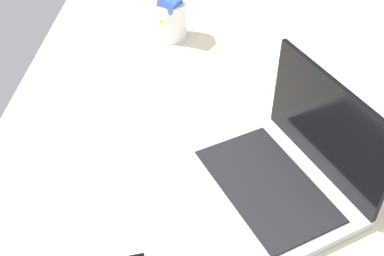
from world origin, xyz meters
The scene contains 3 objects.
bed_mattress centered at (0.00, 0.00, 9.00)cm, with size 180.00×140.00×18.00cm, color beige.
laptop centered at (-7.55, -4.82, 22.41)cm, with size 40.14×36.74×23.00cm.
snack_cup centered at (-62.61, -33.53, 24.27)cm, with size 9.86×9.00×14.16cm.
Camera 1 is at (60.30, -18.84, 93.04)cm, focal length 45.82 mm.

